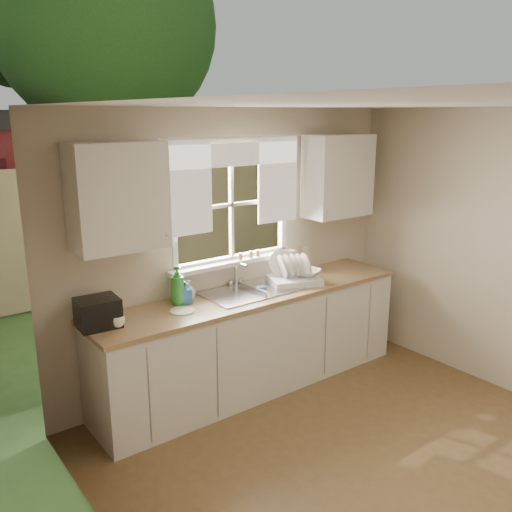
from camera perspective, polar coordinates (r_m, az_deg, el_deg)
ground at (r=4.17m, az=14.91°, el=-21.75°), size 4.00×4.00×0.00m
room_walls at (r=3.55m, az=17.05°, el=-5.85°), size 3.62×4.02×2.50m
ceiling at (r=3.37m, az=17.79°, el=14.99°), size 3.60×4.00×0.02m
window at (r=4.92m, az=-2.47°, el=3.49°), size 1.38×0.16×1.06m
curtains at (r=4.81m, az=-2.18°, el=8.64°), size 1.50×0.03×0.81m
base_cabinets at (r=4.99m, az=-0.21°, el=-9.02°), size 3.00×0.62×0.87m
countertop at (r=4.82m, az=-0.22°, el=-4.07°), size 3.04×0.65×0.04m
upper_cabinet_left at (r=4.16m, az=-14.33°, el=6.06°), size 0.70×0.33×0.80m
upper_cabinet_right at (r=5.47m, az=8.63°, el=8.34°), size 0.70×0.33×0.80m
wall_outlet at (r=5.53m, az=5.18°, el=0.41°), size 0.08×0.01×0.12m
sill_jars at (r=5.02m, az=-0.66°, el=0.16°), size 0.24×0.04×0.06m
backyard at (r=10.95m, az=-20.51°, el=19.22°), size 20.00×10.00×6.13m
sink at (r=4.86m, az=-0.44°, el=-4.55°), size 0.88×0.52×0.40m
dish_rack at (r=5.06m, az=3.95°, el=-2.04°), size 0.55×0.48×0.31m
bowl at (r=5.11m, az=5.43°, el=-1.73°), size 0.32×0.32×0.06m
soap_bottle_a at (r=4.52m, az=-8.26°, el=-3.06°), size 0.13×0.13×0.33m
soap_bottle_b at (r=4.55m, az=-7.46°, el=-3.83°), size 0.09×0.09×0.19m
soap_bottle_c at (r=4.63m, az=-7.22°, el=-3.58°), size 0.18×0.18×0.17m
saucer at (r=4.40m, az=-7.75°, el=-5.75°), size 0.20×0.20×0.01m
cup at (r=4.17m, az=-14.39°, el=-6.68°), size 0.14×0.14×0.09m
black_appliance at (r=4.20m, az=-16.31°, el=-5.73°), size 0.32×0.28×0.22m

